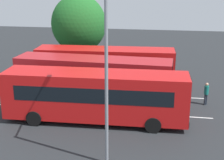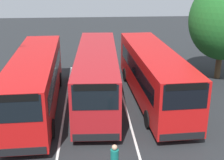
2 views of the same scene
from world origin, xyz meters
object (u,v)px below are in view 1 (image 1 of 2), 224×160
(bus_center_left, at_px, (94,78))
(street_lamp, at_px, (106,62))
(bus_center_right, at_px, (105,66))
(pedestrian, at_px, (206,92))
(depot_tree, at_px, (79,24))
(bus_far_left, at_px, (96,95))

(bus_center_left, xyz_separation_m, street_lamp, (2.46, -8.20, 3.33))
(bus_center_right, height_order, pedestrian, bus_center_right)
(bus_center_left, distance_m, pedestrian, 8.27)
(bus_center_left, bearing_deg, depot_tree, 113.20)
(bus_far_left, relative_size, pedestrian, 6.93)
(street_lamp, bearing_deg, bus_center_right, -1.89)
(pedestrian, xyz_separation_m, depot_tree, (-11.78, 9.01, 3.46))
(bus_far_left, relative_size, bus_center_right, 1.00)
(bus_center_right, bearing_deg, street_lamp, -81.91)
(bus_center_left, distance_m, street_lamp, 9.18)
(bus_center_right, relative_size, street_lamp, 1.30)
(street_lamp, height_order, depot_tree, street_lamp)
(bus_center_left, bearing_deg, pedestrian, 5.33)
(bus_far_left, bearing_deg, bus_center_right, 94.00)
(pedestrian, bearing_deg, depot_tree, 8.75)
(pedestrian, height_order, depot_tree, depot_tree)
(bus_center_left, xyz_separation_m, depot_tree, (-3.57, 9.42, 2.66))
(bus_center_left, bearing_deg, bus_far_left, -73.01)
(depot_tree, bearing_deg, street_lamp, -71.10)
(bus_center_right, height_order, depot_tree, depot_tree)
(bus_center_left, bearing_deg, bus_center_right, 88.65)
(street_lamp, bearing_deg, bus_center_left, 4.09)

